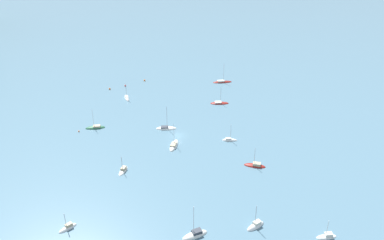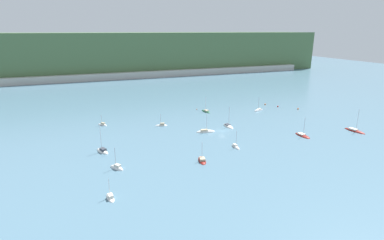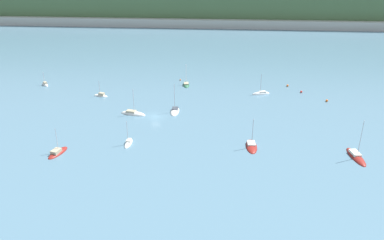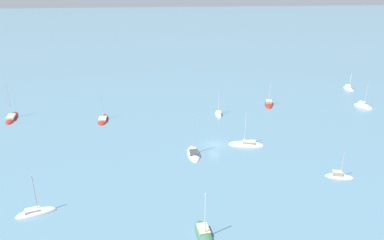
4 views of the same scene
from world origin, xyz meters
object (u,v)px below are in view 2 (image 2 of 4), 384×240
(sailboat_6, at_px, (206,132))
(sailboat_9, at_px, (110,198))
(sailboat_11, at_px, (236,147))
(sailboat_10, at_px, (355,131))
(sailboat_3, at_px, (302,136))
(sailboat_4, at_px, (202,160))
(mooring_buoy_2, at_px, (298,109))
(sailboat_12, at_px, (102,125))
(mooring_buoy_1, at_px, (265,104))
(sailboat_8, at_px, (259,110))
(sailboat_5, at_px, (117,168))
(mooring_buoy_0, at_px, (278,106))
(sailboat_1, at_px, (103,152))
(mooring_buoy_3, at_px, (197,109))
(sailboat_0, at_px, (228,126))
(sailboat_7, at_px, (162,125))
(sailboat_2, at_px, (206,112))

(sailboat_6, xyz_separation_m, sailboat_9, (-41.47, -37.33, 0.07))
(sailboat_11, bearing_deg, sailboat_10, 89.46)
(sailboat_3, xyz_separation_m, sailboat_10, (23.70, -3.03, 0.02))
(sailboat_4, bearing_deg, mooring_buoy_2, -46.51)
(sailboat_12, xyz_separation_m, mooring_buoy_1, (87.03, 6.37, 0.25))
(sailboat_8, height_order, sailboat_12, sailboat_8)
(sailboat_5, height_order, sailboat_11, sailboat_5)
(sailboat_3, relative_size, mooring_buoy_0, 10.86)
(sailboat_8, bearing_deg, sailboat_1, 1.01)
(sailboat_11, distance_m, sailboat_12, 59.77)
(sailboat_4, distance_m, sailboat_12, 55.82)
(mooring_buoy_3, bearing_deg, mooring_buoy_2, -20.13)
(sailboat_9, bearing_deg, sailboat_1, -8.99)
(sailboat_11, height_order, mooring_buoy_0, sailboat_11)
(mooring_buoy_1, height_order, mooring_buoy_3, mooring_buoy_1)
(sailboat_3, bearing_deg, sailboat_9, -76.89)
(sailboat_0, xyz_separation_m, sailboat_8, (26.86, 18.20, 0.00))
(sailboat_6, bearing_deg, sailboat_12, 159.83)
(mooring_buoy_0, bearing_deg, sailboat_5, -153.38)
(sailboat_7, relative_size, sailboat_11, 0.83)
(mooring_buoy_3, bearing_deg, sailboat_11, -96.95)
(sailboat_10, relative_size, mooring_buoy_1, 13.51)
(sailboat_5, xyz_separation_m, mooring_buoy_1, (86.71, 51.72, 0.25))
(sailboat_0, bearing_deg, sailboat_12, -113.91)
(sailboat_5, bearing_deg, mooring_buoy_2, -103.48)
(sailboat_3, height_order, sailboat_11, sailboat_3)
(sailboat_0, xyz_separation_m, mooring_buoy_3, (-2.12, 30.88, 0.19))
(sailboat_7, xyz_separation_m, mooring_buoy_1, (63.24, 15.95, 0.23))
(mooring_buoy_2, bearing_deg, sailboat_0, -164.84)
(sailboat_6, height_order, mooring_buoy_1, sailboat_6)
(sailboat_7, relative_size, sailboat_8, 0.72)
(sailboat_5, relative_size, sailboat_10, 0.74)
(sailboat_4, bearing_deg, sailboat_11, -54.18)
(sailboat_0, height_order, sailboat_7, sailboat_0)
(sailboat_7, xyz_separation_m, sailboat_8, (53.20, 6.85, -0.08))
(sailboat_8, distance_m, mooring_buoy_2, 21.07)
(sailboat_0, bearing_deg, sailboat_5, -65.14)
(sailboat_3, height_order, mooring_buoy_1, sailboat_3)
(sailboat_10, bearing_deg, sailboat_1, -105.73)
(sailboat_6, xyz_separation_m, sailboat_8, (38.79, 21.43, -0.01))
(sailboat_1, distance_m, sailboat_11, 45.79)
(sailboat_0, distance_m, sailboat_7, 28.68)
(sailboat_11, bearing_deg, mooring_buoy_1, 138.67)
(sailboat_0, relative_size, sailboat_10, 0.95)
(sailboat_12, bearing_deg, sailboat_2, -128.19)
(sailboat_2, xyz_separation_m, sailboat_9, (-54.07, -66.18, 0.07))
(sailboat_10, bearing_deg, sailboat_0, -125.26)
(sailboat_6, bearing_deg, sailboat_7, 146.79)
(sailboat_5, height_order, sailboat_8, sailboat_8)
(sailboat_3, bearing_deg, sailboat_1, -100.15)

